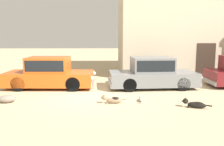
{
  "coord_description": "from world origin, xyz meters",
  "views": [
    {
      "loc": [
        0.76,
        -10.39,
        2.5
      ],
      "look_at": [
        1.0,
        0.2,
        0.9
      ],
      "focal_mm": 39.27,
      "sensor_mm": 36.0,
      "label": 1
    }
  ],
  "objects": [
    {
      "name": "parked_sedan_second",
      "position": [
        2.98,
        1.32,
        0.74
      ],
      "size": [
        4.39,
        2.07,
        1.5
      ],
      "rotation": [
        0.0,
        0.0,
        0.06
      ],
      "color": "slate",
      "rests_on": "ground_plane"
    },
    {
      "name": "stray_dog_tan",
      "position": [
        3.84,
        -2.12,
        0.14
      ],
      "size": [
        0.98,
        0.49,
        0.35
      ],
      "rotation": [
        0.0,
        0.0,
        2.72
      ],
      "color": "black",
      "rests_on": "ground_plane"
    },
    {
      "name": "stray_cat",
      "position": [
        2.07,
        -1.21,
        0.07
      ],
      "size": [
        0.24,
        0.65,
        0.15
      ],
      "rotation": [
        0.0,
        0.0,
        1.5
      ],
      "color": "gray",
      "rests_on": "ground_plane"
    },
    {
      "name": "stray_dog_spotted",
      "position": [
        0.96,
        -1.48,
        0.15
      ],
      "size": [
        0.98,
        0.23,
        0.37
      ],
      "rotation": [
        0.0,
        0.0,
        3.12
      ],
      "color": "#997F60",
      "rests_on": "ground_plane"
    },
    {
      "name": "ground_plane",
      "position": [
        0.0,
        0.0,
        0.0
      ],
      "size": [
        80.0,
        80.0,
        0.0
      ],
      "primitive_type": "plane",
      "color": "tan"
    },
    {
      "name": "apartment_block",
      "position": [
        8.54,
        6.42,
        3.91
      ],
      "size": [
        13.68,
        5.72,
        7.83
      ],
      "color": "beige",
      "rests_on": "ground_plane"
    },
    {
      "name": "parked_sedan_nearest",
      "position": [
        -2.01,
        1.39,
        0.73
      ],
      "size": [
        4.36,
        1.85,
        1.5
      ],
      "rotation": [
        0.0,
        0.0,
        -0.03
      ],
      "color": "#D15619",
      "rests_on": "ground_plane"
    },
    {
      "name": "rubble_pile",
      "position": [
        -3.03,
        -1.26,
        0.14
      ],
      "size": [
        0.7,
        0.55,
        0.29
      ],
      "primitive_type": "ellipsoid",
      "rotation": [
        0.0,
        0.0,
        0.15
      ],
      "color": "gray",
      "rests_on": "ground_plane"
    }
  ]
}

